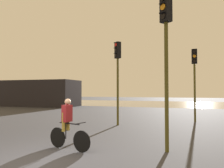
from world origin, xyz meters
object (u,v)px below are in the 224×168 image
object	(u,v)px
distant_building	(39,93)
traffic_light_center	(118,67)
cyclist	(68,124)
traffic_light_near_right	(166,42)
traffic_light_far_right	(195,71)

from	to	relation	value
distant_building	traffic_light_center	world-z (taller)	traffic_light_center
cyclist	traffic_light_near_right	bearing A→B (deg)	118.12
traffic_light_near_right	traffic_light_far_right	size ratio (longest dim) A/B	1.11
distant_building	traffic_light_center	bearing A→B (deg)	-40.11
traffic_light_center	cyclist	size ratio (longest dim) A/B	2.75
traffic_light_near_right	cyclist	size ratio (longest dim) A/B	2.96
traffic_light_far_right	traffic_light_center	bearing A→B (deg)	34.14
distant_building	traffic_light_center	distance (m)	18.00
traffic_light_center	cyclist	xyz separation A→B (m)	(-0.10, -5.24, -2.35)
traffic_light_near_right	traffic_light_far_right	world-z (taller)	traffic_light_near_right
cyclist	distant_building	bearing A→B (deg)	-125.73
traffic_light_center	traffic_light_near_right	bearing A→B (deg)	162.66
traffic_light_near_right	cyclist	bearing A→B (deg)	51.94
distant_building	traffic_light_far_right	world-z (taller)	traffic_light_far_right
traffic_light_center	traffic_light_far_right	world-z (taller)	traffic_light_center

